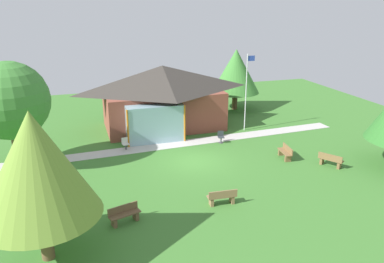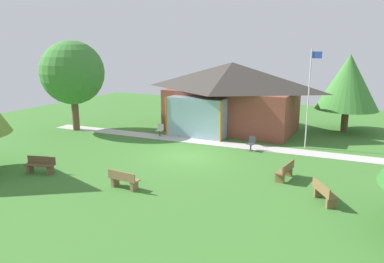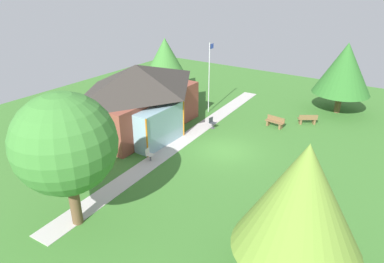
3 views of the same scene
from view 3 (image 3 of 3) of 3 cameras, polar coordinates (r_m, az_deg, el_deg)
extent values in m
plane|color=#3D752D|center=(24.04, 5.38, -3.10)|extent=(44.00, 44.00, 0.00)
cube|color=brown|center=(27.25, -8.81, 3.63)|extent=(9.15, 5.19, 3.05)
pyramid|color=#38332D|center=(26.48, -9.16, 8.73)|extent=(10.15, 6.19, 1.99)
cube|color=#8CB2BF|center=(24.38, -5.35, 0.89)|extent=(4.12, 1.20, 2.75)
cylinder|color=orange|center=(22.61, -7.44, -1.17)|extent=(0.12, 0.12, 2.75)
cylinder|color=orange|center=(25.55, -1.41, 2.12)|extent=(0.12, 0.12, 2.75)
cube|color=#BCB7B2|center=(25.57, -1.08, -1.19)|extent=(25.29, 2.59, 0.03)
cylinder|color=silver|center=(29.74, 2.82, 8.69)|extent=(0.08, 0.08, 6.05)
cube|color=blue|center=(29.39, 3.24, 13.85)|extent=(0.60, 0.02, 0.40)
cube|color=brown|center=(17.63, 14.23, -13.43)|extent=(1.56, 0.86, 0.06)
cube|color=brown|center=(18.22, 14.27, -13.03)|extent=(0.27, 0.43, 0.39)
cube|color=brown|center=(17.35, 14.01, -15.18)|extent=(0.27, 0.43, 0.39)
cube|color=brown|center=(17.50, 13.66, -12.80)|extent=(1.45, 0.49, 0.36)
cube|color=brown|center=(28.17, 13.46, 1.57)|extent=(0.63, 1.54, 0.06)
cube|color=brown|center=(28.04, 14.39, 0.80)|extent=(0.42, 0.21, 0.39)
cube|color=brown|center=(28.50, 12.45, 1.39)|extent=(0.42, 0.21, 0.39)
cube|color=brown|center=(28.25, 13.69, 2.08)|extent=(0.25, 1.50, 0.36)
cube|color=brown|center=(29.52, 18.49, 2.02)|extent=(1.19, 1.50, 0.06)
cube|color=brown|center=(29.45, 17.41, 1.58)|extent=(0.42, 0.35, 0.39)
cube|color=brown|center=(29.78, 19.44, 1.55)|extent=(0.42, 0.35, 0.39)
cube|color=brown|center=(29.28, 18.65, 2.26)|extent=(0.87, 1.29, 0.36)
cube|color=olive|center=(21.72, 18.18, -6.16)|extent=(1.52, 0.53, 0.06)
cube|color=olive|center=(21.39, 17.57, -7.37)|extent=(0.18, 0.41, 0.39)
cube|color=olive|center=(22.30, 18.59, -6.14)|extent=(0.18, 0.41, 0.39)
cube|color=olive|center=(21.57, 18.72, -5.82)|extent=(1.50, 0.15, 0.36)
cube|color=#33383D|center=(27.25, 3.44, 1.42)|extent=(0.51, 0.51, 0.04)
cube|color=#33383D|center=(27.29, 3.13, 1.96)|extent=(0.44, 0.12, 0.40)
cylinder|color=#4C4C51|center=(27.34, 3.43, 0.98)|extent=(0.10, 0.10, 0.42)
cylinder|color=#4C4C51|center=(27.42, 3.42, 0.59)|extent=(0.36, 0.36, 0.02)
cube|color=beige|center=(22.57, -6.90, -3.84)|extent=(0.51, 0.51, 0.04)
cube|color=beige|center=(22.56, -7.36, -3.25)|extent=(0.44, 0.12, 0.40)
cylinder|color=#4C4C51|center=(22.68, -6.87, -4.35)|extent=(0.10, 0.10, 0.42)
cylinder|color=#4C4C51|center=(22.77, -6.84, -4.80)|extent=(0.36, 0.36, 0.02)
cone|color=olive|center=(12.55, 17.64, -10.51)|extent=(4.65, 4.65, 4.19)
cylinder|color=brown|center=(17.63, -18.79, -10.73)|extent=(0.51, 0.51, 2.56)
sphere|color=#3D7F33|center=(16.16, -20.21, -1.88)|extent=(4.64, 4.64, 4.64)
cylinder|color=brown|center=(35.09, -4.30, 7.35)|extent=(0.50, 0.50, 1.64)
cone|color=#3D7F33|center=(34.37, -4.45, 11.86)|extent=(4.46, 4.46, 4.01)
cylinder|color=brown|center=(32.92, 22.96, 4.41)|extent=(0.52, 0.52, 1.77)
cone|color=#2D6B28|center=(32.11, 23.84, 9.49)|extent=(4.77, 4.77, 4.30)
camera|label=1|loc=(16.80, 78.46, 0.91)|focal=36.07mm
camera|label=2|loc=(29.73, 49.98, 6.57)|focal=34.62mm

